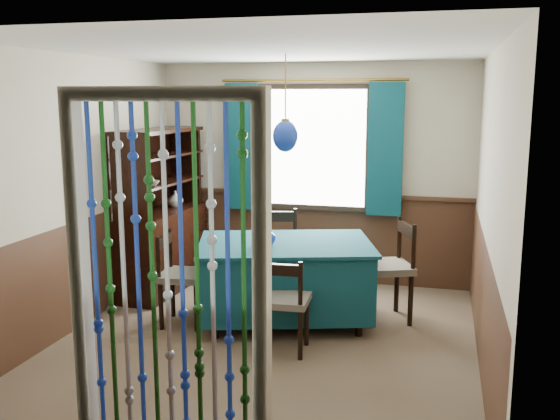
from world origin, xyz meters
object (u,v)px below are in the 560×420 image
(chair_left, at_px, (180,276))
(dining_table, at_px, (285,276))
(vase_table, at_px, (266,236))
(vase_sideboard, at_px, (175,198))
(bowl_shelf, at_px, (150,183))
(sideboard, at_px, (161,235))
(chair_right, at_px, (389,268))
(chair_far, at_px, (277,253))
(pendant_lamp, at_px, (285,136))
(chair_near, at_px, (284,302))

(chair_left, bearing_deg, dining_table, 101.58)
(vase_table, distance_m, vase_sideboard, 1.75)
(dining_table, distance_m, bowl_shelf, 1.74)
(sideboard, bearing_deg, chair_left, -52.51)
(chair_right, height_order, sideboard, sideboard)
(dining_table, bearing_deg, chair_far, 94.65)
(sideboard, distance_m, pendant_lamp, 2.06)
(pendant_lamp, relative_size, vase_table, 4.85)
(pendant_lamp, xyz_separation_m, vase_table, (-0.15, -0.16, -0.91))
(chair_near, height_order, sideboard, sideboard)
(bowl_shelf, bearing_deg, chair_near, -31.34)
(chair_left, height_order, bowl_shelf, bowl_shelf)
(chair_far, xyz_separation_m, sideboard, (-1.33, 0.01, 0.11))
(vase_table, height_order, vase_sideboard, vase_sideboard)
(pendant_lamp, height_order, vase_sideboard, pendant_lamp)
(chair_near, bearing_deg, pendant_lamp, 100.23)
(chair_near, bearing_deg, sideboard, 139.22)
(vase_table, bearing_deg, chair_far, 97.55)
(chair_near, xyz_separation_m, vase_table, (-0.31, 0.55, 0.42))
(vase_sideboard, bearing_deg, chair_near, -44.06)
(chair_near, distance_m, vase_table, 0.76)
(chair_far, distance_m, chair_left, 1.16)
(chair_near, height_order, chair_left, chair_left)
(dining_table, bearing_deg, pendant_lamp, 0.00)
(chair_near, xyz_separation_m, chair_right, (0.78, 1.02, 0.07))
(sideboard, bearing_deg, bowl_shelf, -76.21)
(chair_near, relative_size, vase_sideboard, 4.16)
(chair_far, height_order, pendant_lamp, pendant_lamp)
(chair_left, height_order, chair_right, chair_right)
(dining_table, xyz_separation_m, vase_sideboard, (-1.52, 0.92, 0.54))
(chair_left, bearing_deg, chair_near, 63.12)
(vase_table, bearing_deg, pendant_lamp, 48.66)
(dining_table, relative_size, chair_near, 2.25)
(sideboard, height_order, pendant_lamp, pendant_lamp)
(chair_near, xyz_separation_m, chair_left, (-1.10, 0.41, 0.02))
(chair_left, xyz_separation_m, sideboard, (-0.64, 0.95, 0.15))
(chair_right, relative_size, vase_table, 5.37)
(sideboard, distance_m, bowl_shelf, 0.71)
(sideboard, height_order, bowl_shelf, sideboard)
(dining_table, xyz_separation_m, pendant_lamp, (0.00, 0.00, 1.32))
(chair_right, height_order, vase_sideboard, vase_sideboard)
(chair_near, height_order, pendant_lamp, pendant_lamp)
(chair_right, height_order, pendant_lamp, pendant_lamp)
(chair_far, relative_size, vase_table, 5.25)
(dining_table, distance_m, pendant_lamp, 1.32)
(chair_left, xyz_separation_m, chair_right, (1.88, 0.61, 0.05))
(chair_far, bearing_deg, vase_table, 83.61)
(dining_table, height_order, sideboard, sideboard)
(dining_table, relative_size, pendant_lamp, 2.13)
(pendant_lamp, distance_m, vase_sideboard, 1.94)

